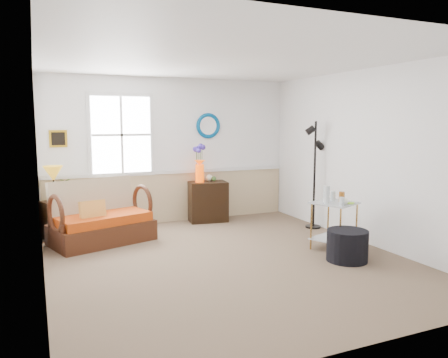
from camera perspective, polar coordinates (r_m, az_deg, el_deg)
name	(u,v)px	position (r m, az deg, el deg)	size (l,w,h in m)	color
floor	(228,260)	(5.90, 0.48, -10.54)	(4.50, 5.00, 0.01)	#7D6653
ceiling	(228,59)	(5.66, 0.51, 15.37)	(4.50, 5.00, 0.01)	white
walls	(228,163)	(5.63, 0.49, 2.14)	(4.51, 5.01, 2.60)	white
wainscot	(173,197)	(8.05, -6.70, -2.38)	(4.46, 0.02, 0.90)	tan
chair_rail	(173,172)	(7.98, -6.73, 0.93)	(4.46, 0.04, 0.06)	white
window	(121,135)	(7.72, -13.24, 5.63)	(1.14, 0.06, 1.44)	white
picture	(58,139)	(7.62, -20.84, 4.94)	(0.28, 0.03, 0.28)	gold
mirror	(208,126)	(8.16, -2.09, 6.97)	(0.47, 0.47, 0.07)	#00749E
loveseat	(102,212)	(6.86, -15.70, -4.15)	(1.45, 0.82, 0.94)	#502812
throw_pillow	(93,213)	(6.69, -16.75, -4.29)	(0.37, 0.09, 0.37)	orange
lamp_stand	(55,220)	(7.38, -21.26, -4.96)	(0.34, 0.34, 0.59)	black
table_lamp	(54,183)	(7.30, -21.36, -0.54)	(0.30, 0.30, 0.55)	gold
potted_plant	(61,191)	(7.38, -20.54, -1.53)	(0.31, 0.34, 0.27)	#3D662C
cabinet	(208,201)	(8.04, -2.13, -2.95)	(0.69, 0.44, 0.73)	black
flower_vase	(200,164)	(7.90, -3.20, 2.01)	(0.20, 0.20, 0.67)	#F14603
side_table	(334,226)	(6.47, 14.15, -5.95)	(0.54, 0.54, 0.69)	#AF823A
tabletop_items	(337,194)	(6.33, 14.50, -1.92)	(0.42, 0.42, 0.25)	silver
floor_lamp	(314,175)	(7.61, 11.74, 0.49)	(0.26, 0.26, 1.83)	black
ottoman	(347,246)	(6.03, 15.79, -8.36)	(0.54, 0.54, 0.41)	black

